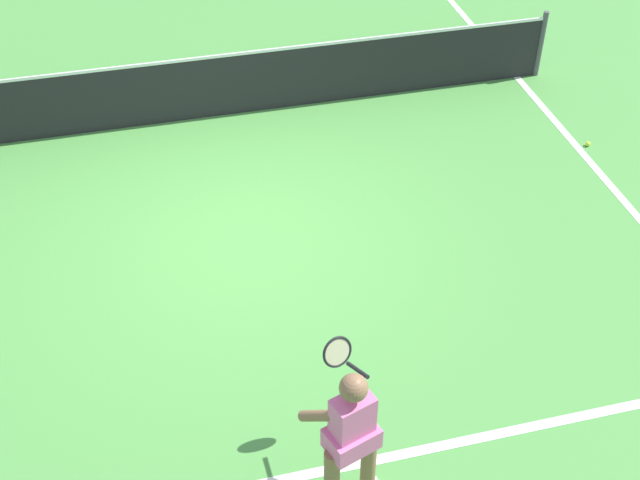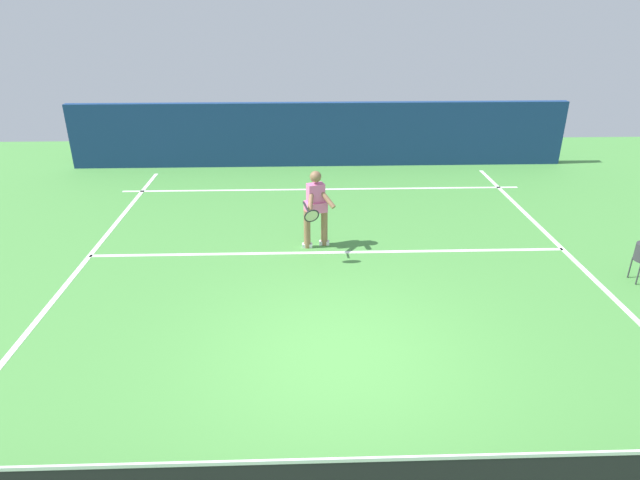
% 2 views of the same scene
% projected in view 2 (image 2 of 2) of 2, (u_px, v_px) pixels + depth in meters
% --- Properties ---
extents(ground_plane, '(24.88, 24.88, 0.00)m').
position_uv_depth(ground_plane, '(341.00, 355.00, 7.47)').
color(ground_plane, '#4C9342').
extents(court_back_wall, '(14.21, 0.24, 1.83)m').
position_uv_depth(court_back_wall, '(319.00, 135.00, 15.54)').
color(court_back_wall, navy).
rests_on(court_back_wall, ground).
extents(baseline_marking, '(10.21, 0.10, 0.01)m').
position_uv_depth(baseline_marking, '(322.00, 189.00, 13.91)').
color(baseline_marking, white).
rests_on(baseline_marking, ground).
extents(service_line_marking, '(9.21, 0.10, 0.01)m').
position_uv_depth(service_line_marking, '(329.00, 252.00, 10.47)').
color(service_line_marking, white).
rests_on(service_line_marking, ground).
extents(sideline_right_marking, '(0.10, 17.14, 0.01)m').
position_uv_depth(sideline_right_marking, '(3.00, 362.00, 7.33)').
color(sideline_right_marking, white).
rests_on(sideline_right_marking, ground).
extents(tennis_player, '(0.66, 1.09, 1.55)m').
position_uv_depth(tennis_player, '(316.00, 207.00, 10.37)').
color(tennis_player, '#8C6647').
rests_on(tennis_player, ground).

